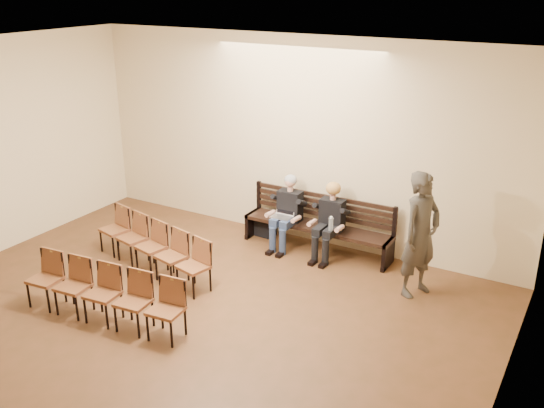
{
  "coord_description": "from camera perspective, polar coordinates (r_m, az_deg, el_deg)",
  "views": [
    {
      "loc": [
        4.6,
        -3.81,
        4.38
      ],
      "look_at": [
        0.07,
        4.05,
        0.93
      ],
      "focal_mm": 40.0,
      "sensor_mm": 36.0,
      "label": 1
    }
  ],
  "objects": [
    {
      "name": "bench",
      "position": [
        10.24,
        4.23,
        -3.17
      ],
      "size": [
        2.6,
        0.9,
        0.45
      ],
      "primitive_type": "cube",
      "color": "black",
      "rests_on": "ground"
    },
    {
      "name": "water_bottle",
      "position": [
        9.65,
        5.55,
        -2.49
      ],
      "size": [
        0.08,
        0.08,
        0.25
      ],
      "primitive_type": "cylinder",
      "rotation": [
        0.0,
        0.0,
        0.09
      ],
      "color": "silver",
      "rests_on": "bench"
    },
    {
      "name": "room_walls",
      "position": [
        6.75,
        -14.52,
        4.33
      ],
      "size": [
        8.02,
        10.01,
        3.51
      ],
      "color": "beige",
      "rests_on": "ground"
    },
    {
      "name": "chair_row_front",
      "position": [
        9.64,
        -11.31,
        -4.01
      ],
      "size": [
        2.46,
        0.95,
        0.79
      ],
      "primitive_type": "cube",
      "rotation": [
        0.0,
        0.0,
        -0.22
      ],
      "color": "brown",
      "rests_on": "ground"
    },
    {
      "name": "ground",
      "position": [
        7.4,
        -17.06,
        -16.5
      ],
      "size": [
        10.0,
        10.0,
        0.0
      ],
      "primitive_type": "plane",
      "color": "brown",
      "rests_on": "ground"
    },
    {
      "name": "chair_row_back",
      "position": [
        8.44,
        -15.67,
        -8.2
      ],
      "size": [
        2.44,
        0.65,
        0.79
      ],
      "primitive_type": "cube",
      "rotation": [
        0.0,
        0.0,
        0.09
      ],
      "color": "brown",
      "rests_on": "ground"
    },
    {
      "name": "bag",
      "position": [
        10.82,
        -0.76,
        -2.23
      ],
      "size": [
        0.4,
        0.29,
        0.28
      ],
      "primitive_type": "cube",
      "rotation": [
        0.0,
        0.0,
        -0.07
      ],
      "color": "black",
      "rests_on": "ground"
    },
    {
      "name": "seated_woman",
      "position": [
        9.89,
        5.42,
        -1.92
      ],
      "size": [
        0.49,
        0.68,
        1.14
      ],
      "primitive_type": null,
      "color": "black",
      "rests_on": "ground"
    },
    {
      "name": "laptop",
      "position": [
        10.11,
        0.9,
        -1.28
      ],
      "size": [
        0.34,
        0.27,
        0.25
      ],
      "primitive_type": "cube",
      "rotation": [
        0.0,
        0.0,
        -0.01
      ],
      "color": "silver",
      "rests_on": "bench"
    },
    {
      "name": "seated_man",
      "position": [
        10.21,
        1.44,
        -0.94
      ],
      "size": [
        0.5,
        0.69,
        1.19
      ],
      "primitive_type": null,
      "color": "black",
      "rests_on": "ground"
    },
    {
      "name": "passerby",
      "position": [
        8.78,
        13.88,
        -1.99
      ],
      "size": [
        0.78,
        0.92,
        2.13
      ],
      "primitive_type": "imported",
      "rotation": [
        0.0,
        0.0,
        1.16
      ],
      "color": "#36322C",
      "rests_on": "ground"
    }
  ]
}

